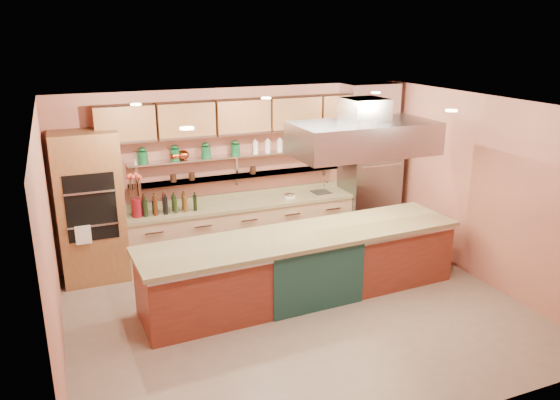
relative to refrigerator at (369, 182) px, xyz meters
name	(u,v)px	position (x,y,z in m)	size (l,w,h in m)	color
floor	(299,313)	(-2.35, -2.14, -1.06)	(6.00, 5.00, 0.02)	gray
ceiling	(302,107)	(-2.35, -2.14, 1.75)	(6.00, 5.00, 0.02)	black
wall_back	(239,171)	(-2.35, 0.36, 0.35)	(6.00, 0.04, 2.80)	#B26854
wall_front	(417,301)	(-2.35, -4.64, 0.35)	(6.00, 0.04, 2.80)	#B26854
wall_left	(50,250)	(-5.35, -2.14, 0.35)	(0.04, 5.00, 2.80)	#B26854
wall_right	(483,190)	(0.65, -2.14, 0.35)	(0.04, 5.00, 2.80)	#B26854
oven_stack	(90,208)	(-4.80, 0.04, 0.10)	(0.95, 0.64, 2.30)	brown
refrigerator	(369,182)	(0.00, 0.00, 0.00)	(0.95, 0.72, 2.10)	gray
back_counter	(243,229)	(-2.40, 0.06, -0.58)	(3.84, 0.64, 0.93)	tan
wall_shelf_lower	(239,176)	(-2.40, 0.23, 0.30)	(3.60, 0.26, 0.03)	#B4B6BC
wall_shelf_upper	(238,156)	(-2.40, 0.23, 0.65)	(3.60, 0.26, 0.03)	#B4B6BC
upper_cabinets	(241,117)	(-2.35, 0.18, 1.30)	(4.60, 0.36, 0.55)	brown
range_hood	(363,138)	(-1.20, -1.71, 1.20)	(2.00, 1.00, 0.45)	#B4B6BC
ceiling_downlights	(295,107)	(-2.35, -1.94, 1.72)	(4.00, 2.80, 0.02)	#FFE5A5
island	(303,265)	(-2.10, -1.71, -0.57)	(4.58, 1.00, 0.96)	maroon
flower_vase	(137,208)	(-4.13, 0.01, 0.03)	(0.17, 0.17, 0.29)	maroon
oil_bottle_cluster	(170,204)	(-3.62, 0.01, 0.02)	(0.90, 0.26, 0.29)	black
kitchen_scale	(289,195)	(-1.58, 0.01, -0.07)	(0.18, 0.13, 0.10)	silver
bar_faucet	(324,186)	(-0.86, 0.11, -0.02)	(0.03, 0.03, 0.21)	white
copper_kettle	(183,155)	(-3.32, 0.23, 0.74)	(0.19, 0.19, 0.15)	#C4532D
green_canister	(207,153)	(-2.94, 0.23, 0.74)	(0.13, 0.13, 0.16)	#104A24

